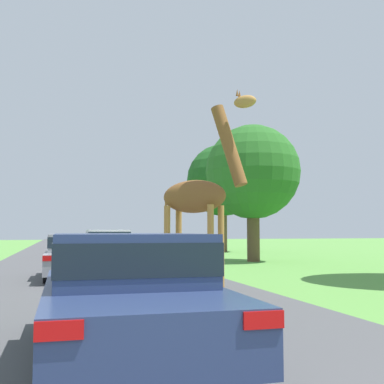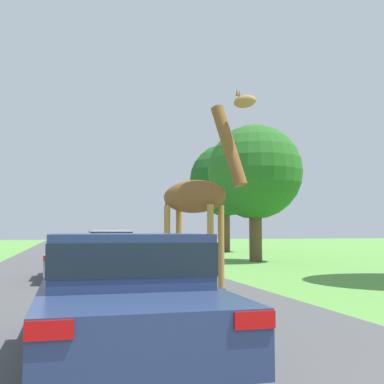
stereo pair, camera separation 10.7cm
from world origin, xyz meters
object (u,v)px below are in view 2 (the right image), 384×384
object	(u,v)px
giraffe_near_road	(200,196)
car_far_ahead	(101,243)
car_lead_maroon	(124,290)
car_queue_left	(109,246)
car_queue_right	(77,255)
tree_right_cluster	(255,172)
tree_far_right	(226,180)

from	to	relation	value
giraffe_near_road	car_far_ahead	world-z (taller)	giraffe_near_road
car_lead_maroon	car_queue_left	world-z (taller)	car_queue_left
giraffe_near_road	car_queue_left	distance (m)	10.09
giraffe_near_road	car_queue_left	world-z (taller)	giraffe_near_road
car_queue_right	tree_right_cluster	size ratio (longest dim) A/B	0.64
giraffe_near_road	car_queue_left	bearing A→B (deg)	-127.47
tree_right_cluster	car_lead_maroon	bearing A→B (deg)	-117.21
giraffe_near_road	tree_right_cluster	xyz separation A→B (m)	(5.70, 10.49, 1.97)
giraffe_near_road	tree_far_right	xyz separation A→B (m)	(7.71, 20.86, 2.69)
car_queue_right	tree_right_cluster	bearing A→B (deg)	35.65
giraffe_near_road	car_lead_maroon	bearing A→B (deg)	20.32
tree_right_cluster	tree_far_right	distance (m)	10.59
tree_right_cluster	tree_far_right	bearing A→B (deg)	79.06
car_lead_maroon	car_far_ahead	world-z (taller)	car_lead_maroon
car_far_ahead	tree_far_right	world-z (taller)	tree_far_right
car_queue_left	car_far_ahead	bearing A→B (deg)	88.24
car_lead_maroon	car_queue_right	distance (m)	9.77
car_queue_left	tree_far_right	world-z (taller)	tree_far_right
car_far_ahead	tree_right_cluster	xyz separation A→B (m)	(6.76, -8.28, 3.61)
car_lead_maroon	car_far_ahead	distance (m)	24.19
car_queue_left	giraffe_near_road	bearing A→B (deg)	-82.35
car_lead_maroon	tree_far_right	bearing A→B (deg)	68.83
giraffe_near_road	tree_far_right	size ratio (longest dim) A/B	0.63
giraffe_near_road	tree_right_cluster	size ratio (longest dim) A/B	0.72
car_queue_right	tree_right_cluster	distance (m)	11.07
giraffe_near_road	car_queue_left	xyz separation A→B (m)	(-1.33, 9.88, -1.53)
car_queue_right	giraffe_near_road	bearing A→B (deg)	-57.34
car_queue_right	car_queue_left	distance (m)	5.69
car_queue_right	tree_far_right	world-z (taller)	tree_far_right
giraffe_near_road	car_far_ahead	bearing A→B (deg)	-131.91
car_lead_maroon	tree_far_right	world-z (taller)	tree_far_right
car_lead_maroon	car_queue_left	xyz separation A→B (m)	(1.13, 15.26, 0.04)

